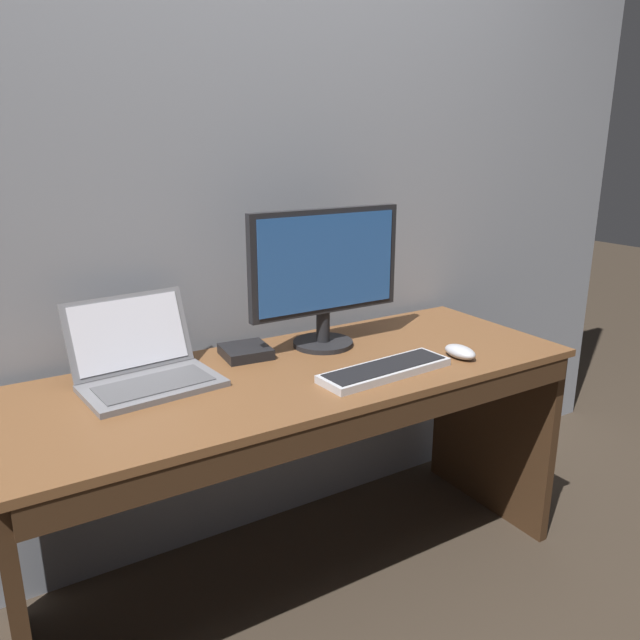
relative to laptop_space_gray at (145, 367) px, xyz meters
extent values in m
plane|color=#382D23|center=(0.42, -0.13, -0.78)|extent=(14.00, 14.00, 0.00)
cube|color=gray|center=(0.42, 0.25, 0.56)|extent=(3.70, 0.04, 2.68)
cube|color=brown|center=(0.42, -0.13, -0.06)|extent=(1.69, 0.63, 0.02)
cube|color=#3D2716|center=(-0.41, -0.13, -0.42)|extent=(0.04, 0.58, 0.71)
cube|color=#3D2716|center=(1.25, -0.13, -0.42)|extent=(0.04, 0.58, 0.71)
cube|color=#3D2716|center=(0.42, -0.43, -0.11)|extent=(1.63, 0.02, 0.07)
cube|color=slate|center=(0.00, -0.05, -0.04)|extent=(0.38, 0.26, 0.02)
cube|color=#505054|center=(0.01, -0.06, -0.03)|extent=(0.31, 0.17, 0.00)
cube|color=slate|center=(-0.01, 0.10, 0.07)|extent=(0.36, 0.12, 0.21)
cube|color=silver|center=(-0.01, 0.09, 0.08)|extent=(0.32, 0.10, 0.19)
cylinder|color=black|center=(0.59, 0.02, -0.04)|extent=(0.20, 0.20, 0.02)
cylinder|color=black|center=(0.59, 0.02, 0.02)|extent=(0.04, 0.04, 0.10)
cube|color=black|center=(0.59, 0.01, 0.24)|extent=(0.53, 0.03, 0.33)
cube|color=#28569E|center=(0.59, -0.01, 0.24)|extent=(0.49, 0.00, 0.30)
cube|color=#BCBCC1|center=(0.61, -0.29, -0.04)|extent=(0.42, 0.15, 0.02)
cube|color=black|center=(0.61, -0.29, -0.02)|extent=(0.39, 0.13, 0.00)
ellipsoid|color=#B7B7BC|center=(0.89, -0.30, -0.03)|extent=(0.07, 0.12, 0.04)
cube|color=black|center=(0.33, 0.06, -0.03)|extent=(0.15, 0.16, 0.03)
camera|label=1|loc=(-0.42, -1.62, 0.61)|focal=34.67mm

